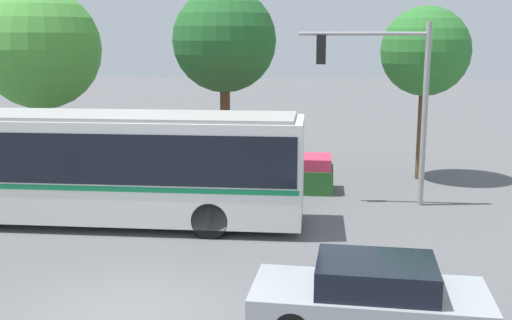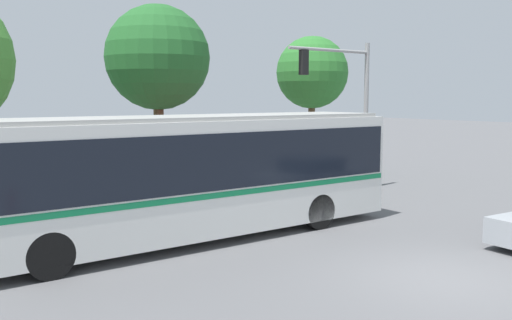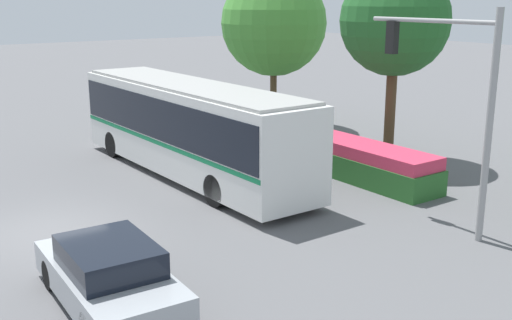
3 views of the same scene
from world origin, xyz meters
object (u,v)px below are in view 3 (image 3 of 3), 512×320
(street_tree_centre, at_px, (395,21))
(street_tree_left, at_px, (274,23))
(city_bus, at_px, (189,124))
(sedan_foreground, at_px, (109,275))
(traffic_light_pole, at_px, (457,88))

(street_tree_centre, bearing_deg, street_tree_left, 178.31)
(city_bus, xyz_separation_m, street_tree_left, (-5.02, 7.47, 3.04))
(street_tree_centre, bearing_deg, sedan_foreground, -70.17)
(city_bus, relative_size, sedan_foreground, 2.66)
(sedan_foreground, height_order, street_tree_centre, street_tree_centre)
(traffic_light_pole, relative_size, street_tree_centre, 0.81)
(city_bus, height_order, street_tree_centre, street_tree_centre)
(city_bus, relative_size, street_tree_centre, 1.63)
(traffic_light_pole, distance_m, street_tree_centre, 7.50)
(street_tree_left, distance_m, street_tree_centre, 7.60)
(city_bus, bearing_deg, sedan_foreground, 139.96)
(street_tree_left, xyz_separation_m, street_tree_centre, (7.59, -0.22, 0.32))
(street_tree_centre, bearing_deg, traffic_light_pole, -35.16)
(city_bus, bearing_deg, traffic_light_pole, -161.27)
(traffic_light_pole, bearing_deg, city_bus, 19.25)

